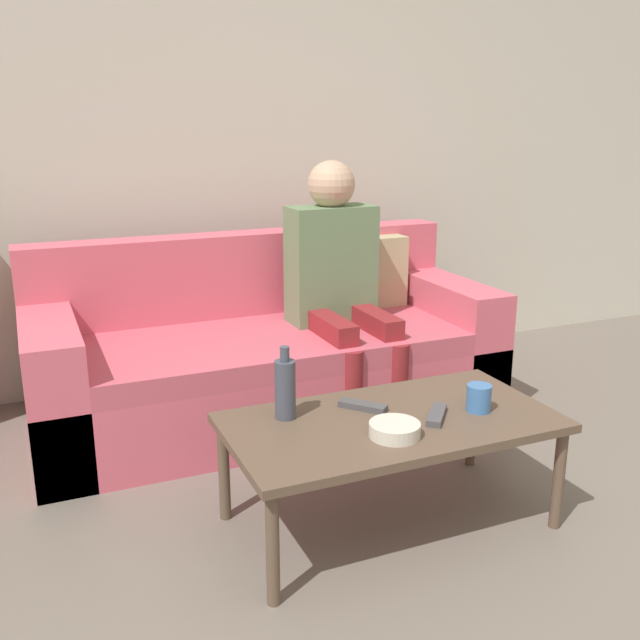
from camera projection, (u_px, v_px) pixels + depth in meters
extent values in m
cube|color=beige|center=(235.00, 133.00, 3.70)|extent=(12.00, 0.06, 2.60)
cube|color=#DB5B70|center=(269.00, 384.00, 3.36)|extent=(2.12, 0.88, 0.33)
cube|color=#C95467|center=(275.00, 346.00, 3.22)|extent=(1.68, 0.70, 0.10)
cube|color=#DB5B70|center=(244.00, 273.00, 3.54)|extent=(2.12, 0.18, 0.40)
cube|color=#DB5B70|center=(53.00, 387.00, 2.96)|extent=(0.22, 0.88, 0.59)
cube|color=#DB5B70|center=(442.00, 334.00, 3.68)|extent=(0.22, 0.88, 0.59)
cube|color=tan|center=(372.00, 272.00, 3.66)|extent=(0.36, 0.12, 0.36)
cylinder|color=brown|center=(273.00, 549.00, 2.04)|extent=(0.04, 0.04, 0.37)
cylinder|color=brown|center=(559.00, 479.00, 2.44)|extent=(0.04, 0.04, 0.37)
cylinder|color=brown|center=(224.00, 471.00, 2.49)|extent=(0.04, 0.04, 0.37)
cylinder|color=brown|center=(472.00, 423.00, 2.88)|extent=(0.04, 0.04, 0.37)
cube|color=brown|center=(391.00, 423.00, 2.41)|extent=(1.12, 0.59, 0.03)
cylinder|color=maroon|center=(352.00, 398.00, 3.06)|extent=(0.09, 0.09, 0.43)
cylinder|color=maroon|center=(398.00, 390.00, 3.14)|extent=(0.09, 0.09, 0.43)
cube|color=maroon|center=(330.00, 326.00, 3.19)|extent=(0.10, 0.39, 0.09)
cube|color=maroon|center=(374.00, 321.00, 3.27)|extent=(0.10, 0.39, 0.09)
cube|color=#66845B|center=(331.00, 264.00, 3.37)|extent=(0.41, 0.20, 0.55)
sphere|color=#D1A889|center=(331.00, 184.00, 3.27)|extent=(0.22, 0.22, 0.22)
cylinder|color=#3D70B2|center=(479.00, 398.00, 2.46)|extent=(0.09, 0.09, 0.09)
cube|color=#47474C|center=(437.00, 415.00, 2.41)|extent=(0.15, 0.16, 0.02)
cube|color=#47474C|center=(363.00, 406.00, 2.48)|extent=(0.15, 0.16, 0.02)
cylinder|color=beige|center=(395.00, 430.00, 2.27)|extent=(0.17, 0.17, 0.05)
cylinder|color=#424756|center=(285.00, 390.00, 2.38)|extent=(0.07, 0.07, 0.20)
cylinder|color=#424756|center=(285.00, 354.00, 2.35)|extent=(0.03, 0.03, 0.05)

